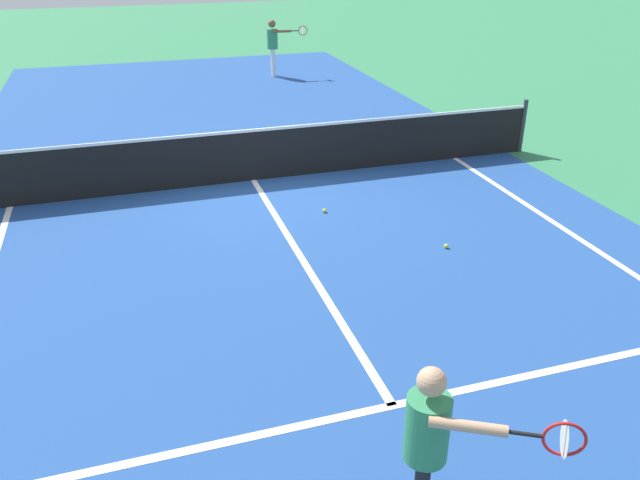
% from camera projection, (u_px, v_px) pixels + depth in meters
% --- Properties ---
extents(ground_plane, '(60.00, 60.00, 0.00)m').
position_uv_depth(ground_plane, '(253.00, 180.00, 11.65)').
color(ground_plane, '#337F51').
extents(court_surface_inbounds, '(10.62, 24.40, 0.00)m').
position_uv_depth(court_surface_inbounds, '(253.00, 180.00, 11.65)').
color(court_surface_inbounds, '#234C93').
rests_on(court_surface_inbounds, ground_plane).
extents(line_service_near, '(8.22, 0.10, 0.01)m').
position_uv_depth(line_service_near, '(392.00, 406.00, 6.18)').
color(line_service_near, white).
rests_on(line_service_near, ground_plane).
extents(line_center_service, '(0.10, 6.40, 0.01)m').
position_uv_depth(line_center_service, '(302.00, 258.00, 8.91)').
color(line_center_service, white).
rests_on(line_center_service, ground_plane).
extents(net, '(11.27, 0.09, 1.07)m').
position_uv_depth(net, '(252.00, 155.00, 11.43)').
color(net, '#33383D').
rests_on(net, ground_plane).
extents(player_near, '(0.96, 0.86, 1.53)m').
position_uv_depth(player_near, '(431.00, 437.00, 4.49)').
color(player_near, black).
rests_on(player_near, ground_plane).
extents(player_far, '(1.19, 0.58, 1.66)m').
position_uv_depth(player_far, '(273.00, 41.00, 19.27)').
color(player_far, white).
rests_on(player_far, ground_plane).
extents(tennis_ball_near_net, '(0.07, 0.07, 0.07)m').
position_uv_depth(tennis_ball_near_net, '(325.00, 211.00, 10.33)').
color(tennis_ball_near_net, '#CCE033').
rests_on(tennis_ball_near_net, ground_plane).
extents(tennis_ball_mid_court, '(0.07, 0.07, 0.07)m').
position_uv_depth(tennis_ball_mid_court, '(446.00, 246.00, 9.18)').
color(tennis_ball_mid_court, '#CCE033').
rests_on(tennis_ball_mid_court, ground_plane).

